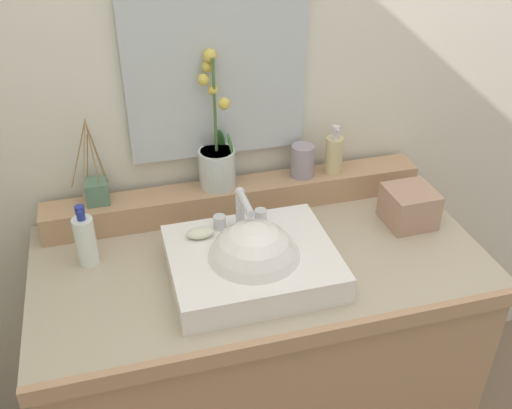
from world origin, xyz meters
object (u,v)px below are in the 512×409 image
at_px(reed_diffuser, 97,190).
at_px(lotion_bottle, 85,240).
at_px(soap_bar, 200,233).
at_px(sink_basin, 253,265).
at_px(potted_plant, 217,157).
at_px(tumbler_cup, 302,161).
at_px(tissue_box, 409,206).
at_px(soap_dispenser, 334,154).

bearing_deg(reed_diffuser, lotion_bottle, -104.59).
bearing_deg(soap_bar, sink_basin, -42.44).
distance_m(soap_bar, reed_diffuser, 0.33).
xyz_separation_m(sink_basin, potted_plant, (-0.02, 0.32, 0.14)).
bearing_deg(tumbler_cup, soap_bar, -148.61).
xyz_separation_m(sink_basin, tissue_box, (0.48, 0.12, 0.02)).
relative_size(sink_basin, soap_dispenser, 2.73).
height_order(soap_dispenser, lotion_bottle, soap_dispenser).
height_order(sink_basin, lotion_bottle, sink_basin).
bearing_deg(soap_dispenser, lotion_bottle, -168.73).
bearing_deg(potted_plant, tumbler_cup, -2.40).
relative_size(sink_basin, soap_bar, 5.80).
bearing_deg(reed_diffuser, soap_bar, -42.56).
distance_m(sink_basin, soap_bar, 0.16).
bearing_deg(sink_basin, potted_plant, 93.12).
bearing_deg(tumbler_cup, lotion_bottle, -166.76).
xyz_separation_m(sink_basin, lotion_bottle, (-0.39, 0.17, 0.04)).
bearing_deg(soap_dispenser, reed_diffuser, 178.85).
xyz_separation_m(sink_basin, soap_dispenser, (0.33, 0.31, 0.11)).
bearing_deg(sink_basin, soap_bar, 137.56).
relative_size(potted_plant, lotion_bottle, 2.29).
distance_m(soap_dispenser, reed_diffuser, 0.68).
xyz_separation_m(soap_dispenser, lotion_bottle, (-0.72, -0.14, -0.07)).
distance_m(soap_bar, lotion_bottle, 0.29).
bearing_deg(sink_basin, soap_dispenser, 43.20).
distance_m(potted_plant, soap_dispenser, 0.35).
bearing_deg(tumbler_cup, sink_basin, -126.72).
distance_m(reed_diffuser, tissue_box, 0.86).
height_order(sink_basin, soap_bar, sink_basin).
bearing_deg(lotion_bottle, soap_dispenser, 11.27).
xyz_separation_m(soap_dispenser, reed_diffuser, (-0.68, 0.01, -0.02)).
bearing_deg(reed_diffuser, tumbler_cup, -1.02).
bearing_deg(tumbler_cup, reed_diffuser, 178.98).
bearing_deg(sink_basin, reed_diffuser, 137.48).
height_order(tumbler_cup, lotion_bottle, tumbler_cup).
xyz_separation_m(tumbler_cup, tissue_box, (0.25, -0.20, -0.08)).
relative_size(soap_dispenser, reed_diffuser, 0.60).
bearing_deg(potted_plant, reed_diffuser, -179.98).
distance_m(potted_plant, tumbler_cup, 0.25).
bearing_deg(reed_diffuser, soap_dispenser, -1.15).
xyz_separation_m(sink_basin, tumbler_cup, (0.23, 0.31, 0.09)).
height_order(soap_bar, reed_diffuser, reed_diffuser).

